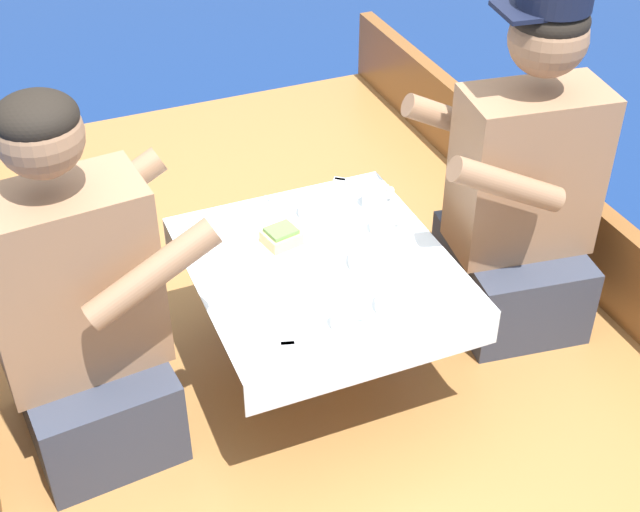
# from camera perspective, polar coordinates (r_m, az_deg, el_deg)

# --- Properties ---
(ground_plane) EXTENTS (60.00, 60.00, 0.00)m
(ground_plane) POSITION_cam_1_polar(r_m,az_deg,el_deg) (2.94, -1.09, -8.96)
(ground_plane) COLOR navy
(boat_deck) EXTENTS (1.98, 3.25, 0.27)m
(boat_deck) POSITION_cam_1_polar(r_m,az_deg,el_deg) (2.84, -1.12, -7.09)
(boat_deck) COLOR #9E6B38
(boat_deck) RESTS_ON ground_plane
(gunwale_starboard) EXTENTS (0.06, 3.25, 0.30)m
(gunwale_starboard) POSITION_cam_1_polar(r_m,az_deg,el_deg) (3.06, 15.77, 1.80)
(gunwale_starboard) COLOR brown
(gunwale_starboard) RESTS_ON boat_deck
(cockpit_table) EXTENTS (0.68, 0.73, 0.38)m
(cockpit_table) POSITION_cam_1_polar(r_m,az_deg,el_deg) (2.43, 0.00, -1.13)
(cockpit_table) COLOR #B2B2B7
(cockpit_table) RESTS_ON boat_deck
(person_port) EXTENTS (0.55, 0.48, 1.00)m
(person_port) POSITION_cam_1_polar(r_m,az_deg,el_deg) (2.28, -15.09, -3.73)
(person_port) COLOR #333847
(person_port) RESTS_ON boat_deck
(person_starboard) EXTENTS (0.56, 0.50, 1.05)m
(person_starboard) POSITION_cam_1_polar(r_m,az_deg,el_deg) (2.66, 12.76, 3.85)
(person_starboard) COLOR #333847
(person_starboard) RESTS_ON boat_deck
(plate_sandwich) EXTENTS (0.21, 0.21, 0.01)m
(plate_sandwich) POSITION_cam_1_polar(r_m,az_deg,el_deg) (2.46, -2.47, 0.74)
(plate_sandwich) COLOR white
(plate_sandwich) RESTS_ON cockpit_table
(plate_bread) EXTENTS (0.19, 0.19, 0.01)m
(plate_bread) POSITION_cam_1_polar(r_m,az_deg,el_deg) (2.26, -2.09, -3.07)
(plate_bread) COLOR white
(plate_bread) RESTS_ON cockpit_table
(sandwich) EXTENTS (0.11, 0.10, 0.05)m
(sandwich) POSITION_cam_1_polar(r_m,az_deg,el_deg) (2.45, -2.48, 1.26)
(sandwich) COLOR #E0BC7F
(sandwich) RESTS_ON plate_sandwich
(bowl_port_near) EXTENTS (0.11, 0.11, 0.04)m
(bowl_port_near) POSITION_cam_1_polar(r_m,az_deg,el_deg) (2.58, -0.14, 3.11)
(bowl_port_near) COLOR white
(bowl_port_near) RESTS_ON cockpit_table
(bowl_starboard_near) EXTENTS (0.12, 0.12, 0.04)m
(bowl_starboard_near) POSITION_cam_1_polar(r_m,az_deg,el_deg) (2.51, -6.18, 1.75)
(bowl_starboard_near) COLOR white
(bowl_starboard_near) RESTS_ON cockpit_table
(bowl_center_far) EXTENTS (0.14, 0.14, 0.04)m
(bowl_center_far) POSITION_cam_1_polar(r_m,az_deg,el_deg) (2.39, 3.58, -0.12)
(bowl_center_far) COLOR white
(bowl_center_far) RESTS_ON cockpit_table
(bowl_port_far) EXTENTS (0.12, 0.12, 0.04)m
(bowl_port_far) POSITION_cam_1_polar(r_m,az_deg,el_deg) (2.25, 5.09, -2.91)
(bowl_port_far) COLOR white
(bowl_port_far) RESTS_ON cockpit_table
(coffee_cup_port) EXTENTS (0.10, 0.07, 0.07)m
(coffee_cup_port) POSITION_cam_1_polar(r_m,az_deg,el_deg) (2.61, 3.55, 3.89)
(coffee_cup_port) COLOR white
(coffee_cup_port) RESTS_ON cockpit_table
(coffee_cup_starboard) EXTENTS (0.09, 0.07, 0.05)m
(coffee_cup_starboard) POSITION_cam_1_polar(r_m,az_deg,el_deg) (2.18, 1.61, -3.99)
(coffee_cup_starboard) COLOR white
(coffee_cup_starboard) RESTS_ON cockpit_table
(coffee_cup_center) EXTENTS (0.10, 0.07, 0.06)m
(coffee_cup_center) POSITION_cam_1_polar(r_m,az_deg,el_deg) (2.51, 4.04, 2.13)
(coffee_cup_center) COLOR white
(coffee_cup_center) RESTS_ON cockpit_table
(utensil_knife_port) EXTENTS (0.15, 0.09, 0.00)m
(utensil_knife_port) POSITION_cam_1_polar(r_m,az_deg,el_deg) (2.44, -5.53, 0.14)
(utensil_knife_port) COLOR silver
(utensil_knife_port) RESTS_ON cockpit_table
(utensil_spoon_starboard) EXTENTS (0.10, 0.15, 0.01)m
(utensil_spoon_starboard) POSITION_cam_1_polar(r_m,az_deg,el_deg) (2.63, -3.62, 3.20)
(utensil_spoon_starboard) COLOR silver
(utensil_spoon_starboard) RESTS_ON cockpit_table
(utensil_fork_starboard) EXTENTS (0.15, 0.12, 0.00)m
(utensil_fork_starboard) POSITION_cam_1_polar(r_m,az_deg,el_deg) (2.74, 2.31, 4.77)
(utensil_fork_starboard) COLOR silver
(utensil_fork_starboard) RESTS_ON cockpit_table
(utensil_fork_port) EXTENTS (0.17, 0.07, 0.00)m
(utensil_fork_port) POSITION_cam_1_polar(r_m,az_deg,el_deg) (2.15, -0.75, -5.55)
(utensil_fork_port) COLOR silver
(utensil_fork_port) RESTS_ON cockpit_table
(utensil_spoon_center) EXTENTS (0.10, 0.15, 0.01)m
(utensil_spoon_center) POSITION_cam_1_polar(r_m,az_deg,el_deg) (2.31, -4.95, -2.18)
(utensil_spoon_center) COLOR silver
(utensil_spoon_center) RESTS_ON cockpit_table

